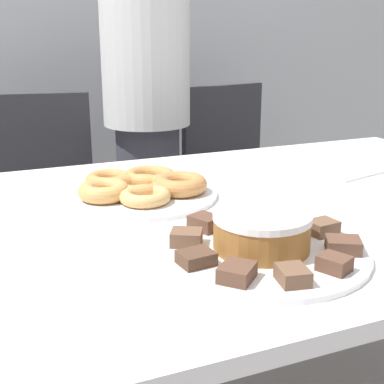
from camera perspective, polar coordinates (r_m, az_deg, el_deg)
The scene contains 24 objects.
table at distance 1.14m, azimuth 1.13°, elevation -5.50°, with size 1.77×0.98×0.72m.
person_standing at distance 1.98m, azimuth -4.85°, elevation 9.30°, with size 0.32×0.32×1.55m.
office_chair_left at distance 1.99m, azimuth -15.77°, elevation -3.70°, with size 0.51×0.51×0.87m.
office_chair_right at distance 2.23m, azimuth 5.46°, elevation -0.93°, with size 0.52×0.52×0.87m.
plate_cake at distance 0.92m, azimuth 7.61°, elevation -6.23°, with size 0.36×0.36×0.01m.
plate_donuts at distance 1.21m, azimuth -5.70°, elevation -0.27°, with size 0.36×0.36×0.01m.
frosted_cake at distance 0.90m, azimuth 7.70°, elevation -4.05°, with size 0.16×0.16×0.06m.
lamington_0 at distance 0.85m, azimuth 14.94°, elevation -7.38°, with size 0.05×0.06×0.02m.
lamington_1 at distance 0.92m, azimuth 15.84°, elevation -5.47°, with size 0.07×0.07×0.02m.
lamington_2 at distance 0.99m, azimuth 13.75°, elevation -3.69°, with size 0.05×0.05×0.03m.
lamington_3 at distance 1.03m, azimuth 9.81°, elevation -2.75°, with size 0.08×0.08×0.02m.
lamington_4 at distance 1.03m, azimuth 5.30°, elevation -2.62°, with size 0.06×0.06×0.02m.
lamington_5 at distance 0.98m, azimuth 1.41°, elevation -3.28°, with size 0.06×0.07×0.03m.
lamington_6 at distance 0.92m, azimuth -0.60°, elevation -4.89°, with size 0.07×0.06×0.03m.
lamington_7 at distance 0.84m, azimuth 0.45°, elevation -7.05°, with size 0.06×0.05×0.02m.
lamington_8 at distance 0.80m, azimuth 4.82°, elevation -8.55°, with size 0.07×0.07×0.02m.
lamington_9 at distance 0.80m, azimuth 10.70°, elevation -8.72°, with size 0.05×0.06×0.02m.
donut_0 at distance 1.21m, azimuth -5.73°, elevation 0.64°, with size 0.12×0.12×0.03m.
donut_1 at distance 1.28m, azimuth -4.58°, elevation 1.65°, with size 0.13×0.13×0.03m.
donut_2 at distance 1.27m, azimuth -8.84°, elevation 1.31°, with size 0.11×0.11×0.03m.
donut_3 at distance 1.17m, azimuth -9.38°, elevation 0.12°, with size 0.11×0.11×0.04m.
donut_4 at distance 1.14m, azimuth -5.05°, elevation -0.45°, with size 0.11×0.11×0.03m.
donut_5 at distance 1.20m, azimuth -1.32°, elevation 0.84°, with size 0.12×0.12×0.04m.
napkin at distance 1.46m, azimuth 15.97°, elevation 2.08°, with size 0.19×0.16×0.01m.
Camera 1 is at (-0.43, -0.96, 1.09)m, focal length 50.00 mm.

